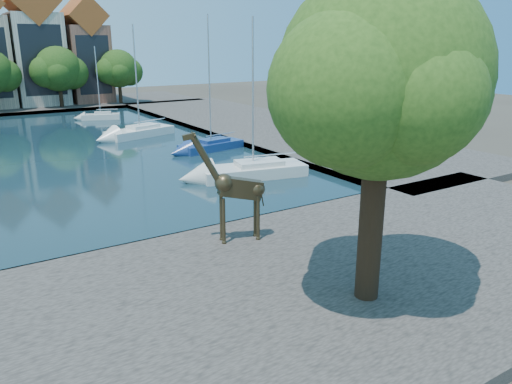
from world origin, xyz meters
The scene contains 14 objects.
ground centered at (0.00, 0.00, 0.00)m, with size 160.00×160.00×0.00m, color #38332B.
water_basin centered at (0.00, 24.00, 0.04)m, with size 38.00×50.00×0.08m, color black.
near_quay centered at (0.00, -7.00, 0.25)m, with size 50.00×14.00×0.50m, color #524C47.
right_quay centered at (25.00, 24.00, 0.25)m, with size 14.00×52.00×0.50m, color #524C47.
plane_tree centered at (7.62, -9.01, 7.67)m, with size 8.32×6.40×10.62m.
townhouse_east_mid centered at (8.50, 55.99, 8.10)m, with size 6.43×9.18×16.65m.
townhouse_east_end centered at (15.00, 55.99, 7.11)m, with size 5.44×9.18×14.43m.
far_tree_east centered at (10.11, 50.49, 5.24)m, with size 7.54×5.80×7.84m.
far_tree_far_east centered at (18.09, 50.49, 5.08)m, with size 6.76×5.20×7.36m.
giraffe_statue centered at (6.20, -2.24, 2.90)m, with size 3.38×1.22×4.88m.
sailboat_right_a centered at (13.39, 7.76, 0.66)m, with size 7.47×3.86×10.34m.
sailboat_right_b centered at (15.00, 17.03, 0.61)m, with size 5.85×2.89×10.88m.
sailboat_right_c centered at (12.09, 26.33, 0.66)m, with size 7.05×4.15×10.34m.
sailboat_right_d centered at (12.00, 39.39, 0.58)m, with size 4.51×2.79×8.29m.
Camera 1 is at (-3.95, -19.99, 8.91)m, focal length 35.00 mm.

